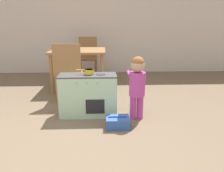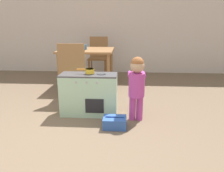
{
  "view_description": "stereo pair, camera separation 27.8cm",
  "coord_description": "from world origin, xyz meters",
  "px_view_note": "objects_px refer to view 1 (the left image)",
  "views": [
    {
      "loc": [
        0.54,
        -1.79,
        1.18
      ],
      "look_at": [
        0.65,
        0.88,
        0.42
      ],
      "focal_mm": 35.0,
      "sensor_mm": 36.0,
      "label": 1
    },
    {
      "loc": [
        0.82,
        -1.79,
        1.18
      ],
      "look_at": [
        0.65,
        0.88,
        0.42
      ],
      "focal_mm": 35.0,
      "sensor_mm": 36.0,
      "label": 2
    }
  ],
  "objects_px": {
    "toy_basket": "(118,122)",
    "play_kitchen": "(88,95)",
    "cup_on_table": "(76,47)",
    "toy_pot": "(89,71)",
    "dining_table": "(79,55)",
    "child_figure": "(137,81)",
    "dining_chair_near": "(68,71)",
    "dining_chair_far": "(88,56)"
  },
  "relations": [
    {
      "from": "cup_on_table",
      "to": "dining_table",
      "type": "bearing_deg",
      "value": 65.38
    },
    {
      "from": "cup_on_table",
      "to": "child_figure",
      "type": "bearing_deg",
      "value": -57.52
    },
    {
      "from": "play_kitchen",
      "to": "cup_on_table",
      "type": "xyz_separation_m",
      "value": [
        -0.29,
        1.28,
        0.49
      ]
    },
    {
      "from": "toy_pot",
      "to": "cup_on_table",
      "type": "distance_m",
      "value": 1.32
    },
    {
      "from": "toy_basket",
      "to": "dining_chair_near",
      "type": "height_order",
      "value": "dining_chair_near"
    },
    {
      "from": "toy_pot",
      "to": "toy_basket",
      "type": "distance_m",
      "value": 0.74
    },
    {
      "from": "dining_table",
      "to": "dining_chair_near",
      "type": "bearing_deg",
      "value": -96.29
    },
    {
      "from": "play_kitchen",
      "to": "dining_chair_near",
      "type": "height_order",
      "value": "dining_chair_near"
    },
    {
      "from": "toy_basket",
      "to": "play_kitchen",
      "type": "bearing_deg",
      "value": 133.47
    },
    {
      "from": "toy_basket",
      "to": "cup_on_table",
      "type": "xyz_separation_m",
      "value": [
        -0.65,
        1.66,
        0.71
      ]
    },
    {
      "from": "toy_pot",
      "to": "toy_basket",
      "type": "bearing_deg",
      "value": -47.72
    },
    {
      "from": "toy_pot",
      "to": "dining_chair_far",
      "type": "bearing_deg",
      "value": 94.19
    },
    {
      "from": "toy_basket",
      "to": "dining_table",
      "type": "xyz_separation_m",
      "value": [
        -0.62,
        1.73,
        0.56
      ]
    },
    {
      "from": "toy_basket",
      "to": "cup_on_table",
      "type": "height_order",
      "value": "cup_on_table"
    },
    {
      "from": "play_kitchen",
      "to": "dining_table",
      "type": "bearing_deg",
      "value": 100.76
    },
    {
      "from": "child_figure",
      "to": "dining_chair_near",
      "type": "distance_m",
      "value": 1.21
    },
    {
      "from": "dining_chair_near",
      "to": "dining_chair_far",
      "type": "xyz_separation_m",
      "value": [
        0.2,
        1.56,
        0.0
      ]
    },
    {
      "from": "toy_basket",
      "to": "dining_table",
      "type": "relative_size",
      "value": 0.28
    },
    {
      "from": "toy_basket",
      "to": "dining_chair_near",
      "type": "xyz_separation_m",
      "value": [
        -0.7,
        0.97,
        0.42
      ]
    },
    {
      "from": "toy_basket",
      "to": "dining_chair_far",
      "type": "xyz_separation_m",
      "value": [
        -0.51,
        2.53,
        0.42
      ]
    },
    {
      "from": "dining_table",
      "to": "cup_on_table",
      "type": "distance_m",
      "value": 0.16
    },
    {
      "from": "play_kitchen",
      "to": "child_figure",
      "type": "height_order",
      "value": "child_figure"
    },
    {
      "from": "play_kitchen",
      "to": "toy_basket",
      "type": "relative_size",
      "value": 2.71
    },
    {
      "from": "dining_chair_near",
      "to": "dining_chair_far",
      "type": "height_order",
      "value": "same"
    },
    {
      "from": "dining_table",
      "to": "cup_on_table",
      "type": "xyz_separation_m",
      "value": [
        -0.03,
        -0.07,
        0.14
      ]
    },
    {
      "from": "child_figure",
      "to": "dining_table",
      "type": "height_order",
      "value": "child_figure"
    },
    {
      "from": "dining_table",
      "to": "dining_chair_near",
      "type": "xyz_separation_m",
      "value": [
        -0.08,
        -0.75,
        -0.14
      ]
    },
    {
      "from": "child_figure",
      "to": "cup_on_table",
      "type": "distance_m",
      "value": 1.71
    },
    {
      "from": "child_figure",
      "to": "dining_table",
      "type": "distance_m",
      "value": 1.73
    },
    {
      "from": "child_figure",
      "to": "play_kitchen",
      "type": "bearing_deg",
      "value": 167.07
    },
    {
      "from": "toy_pot",
      "to": "dining_chair_near",
      "type": "bearing_deg",
      "value": 120.89
    },
    {
      "from": "dining_table",
      "to": "dining_chair_far",
      "type": "xyz_separation_m",
      "value": [
        0.11,
        0.8,
        -0.14
      ]
    },
    {
      "from": "child_figure",
      "to": "toy_basket",
      "type": "relative_size",
      "value": 2.95
    },
    {
      "from": "toy_basket",
      "to": "cup_on_table",
      "type": "bearing_deg",
      "value": 111.32
    },
    {
      "from": "child_figure",
      "to": "cup_on_table",
      "type": "relative_size",
      "value": 8.8
    },
    {
      "from": "child_figure",
      "to": "cup_on_table",
      "type": "xyz_separation_m",
      "value": [
        -0.9,
        1.42,
        0.27
      ]
    },
    {
      "from": "play_kitchen",
      "to": "toy_basket",
      "type": "xyz_separation_m",
      "value": [
        0.36,
        -0.38,
        -0.21
      ]
    },
    {
      "from": "play_kitchen",
      "to": "toy_pot",
      "type": "bearing_deg",
      "value": 1.89
    },
    {
      "from": "dining_table",
      "to": "dining_chair_near",
      "type": "relative_size",
      "value": 1.09
    },
    {
      "from": "toy_basket",
      "to": "dining_chair_far",
      "type": "relative_size",
      "value": 0.3
    },
    {
      "from": "dining_table",
      "to": "dining_chair_near",
      "type": "distance_m",
      "value": 0.77
    },
    {
      "from": "dining_chair_near",
      "to": "toy_pot",
      "type": "bearing_deg",
      "value": -59.11
    }
  ]
}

